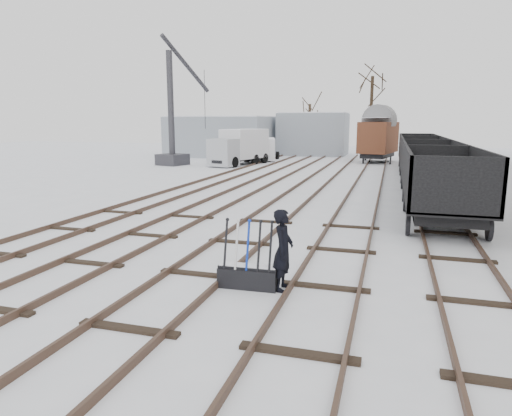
% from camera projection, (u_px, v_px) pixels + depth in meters
% --- Properties ---
extents(ground, '(120.00, 120.00, 0.00)m').
position_uv_depth(ground, '(199.00, 275.00, 10.75)').
color(ground, white).
rests_on(ground, ground).
extents(tracks, '(13.90, 52.00, 0.16)m').
position_uv_depth(tracks, '(305.00, 190.00, 23.61)').
color(tracks, black).
rests_on(tracks, ground).
extents(shed_left, '(10.00, 8.00, 4.10)m').
position_uv_depth(shed_left, '(222.00, 136.00, 47.90)').
color(shed_left, '#8C949E').
rests_on(shed_left, ground).
extents(shed_right, '(7.00, 6.00, 4.50)m').
position_uv_depth(shed_right, '(314.00, 134.00, 49.10)').
color(shed_right, '#8C949E').
rests_on(shed_right, ground).
extents(ground_frame, '(1.31, 0.46, 1.49)m').
position_uv_depth(ground_frame, '(248.00, 275.00, 9.91)').
color(ground_frame, black).
rests_on(ground_frame, ground).
extents(worker, '(0.43, 0.65, 1.76)m').
position_uv_depth(worker, '(283.00, 250.00, 9.68)').
color(worker, black).
rests_on(worker, ground).
extents(freight_wagon_a, '(2.56, 6.40, 2.61)m').
position_uv_depth(freight_wagon_a, '(443.00, 196.00, 15.94)').
color(freight_wagon_a, black).
rests_on(freight_wagon_a, ground).
extents(freight_wagon_b, '(2.56, 6.40, 2.61)m').
position_uv_depth(freight_wagon_b, '(429.00, 176.00, 21.97)').
color(freight_wagon_b, black).
rests_on(freight_wagon_b, ground).
extents(freight_wagon_c, '(2.56, 6.40, 2.61)m').
position_uv_depth(freight_wagon_c, '(422.00, 164.00, 27.99)').
color(freight_wagon_c, black).
rests_on(freight_wagon_c, ground).
extents(freight_wagon_d, '(2.56, 6.40, 2.61)m').
position_uv_depth(freight_wagon_d, '(417.00, 156.00, 34.02)').
color(freight_wagon_d, black).
rests_on(freight_wagon_d, ground).
extents(box_van_wagon, '(3.68, 5.53, 3.88)m').
position_uv_depth(box_van_wagon, '(379.00, 136.00, 39.88)').
color(box_van_wagon, black).
rests_on(box_van_wagon, ground).
extents(lorry, '(3.23, 6.74, 2.93)m').
position_uv_depth(lorry, '(240.00, 147.00, 37.69)').
color(lorry, black).
rests_on(lorry, ground).
extents(panel_van, '(3.14, 4.97, 2.03)m').
position_uv_depth(panel_van, '(264.00, 149.00, 42.29)').
color(panel_van, silver).
rests_on(panel_van, ground).
extents(crane, '(2.52, 6.14, 10.29)m').
position_uv_depth(crane, '(173.00, 132.00, 37.50)').
color(crane, '#313036').
rests_on(crane, ground).
extents(tree_far_left, '(0.30, 0.30, 5.44)m').
position_uv_depth(tree_far_left, '(309.00, 129.00, 50.74)').
color(tree_far_left, black).
rests_on(tree_far_left, ground).
extents(tree_far_right, '(0.30, 0.30, 7.76)m').
position_uv_depth(tree_far_right, '(371.00, 118.00, 43.60)').
color(tree_far_right, black).
rests_on(tree_far_right, ground).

